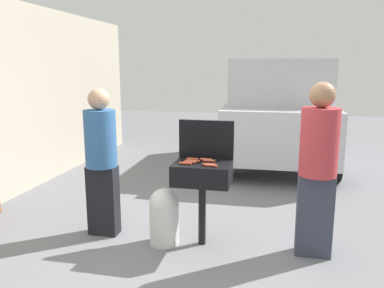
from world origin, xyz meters
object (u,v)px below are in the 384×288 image
object	(u,v)px
parked_minivan	(278,110)
hot_dog_5	(211,166)
person_left	(101,157)
person_right	(318,164)
hot_dog_2	(209,165)
propane_tank	(164,215)
hot_dog_3	(185,163)
hot_dog_0	(190,162)
hot_dog_7	(194,161)
hot_dog_1	(193,159)
hot_dog_6	(191,161)
bbq_grill	(202,176)
hot_dog_4	(206,159)
hot_dog_8	(209,161)

from	to	relation	value
parked_minivan	hot_dog_5	bearing A→B (deg)	80.34
person_left	person_right	world-z (taller)	person_right
hot_dog_2	propane_tank	xyz separation A→B (m)	(-0.49, 0.02, -0.60)
hot_dog_3	person_left	world-z (taller)	person_left
person_right	parked_minivan	xyz separation A→B (m)	(-0.39, 4.17, 0.07)
hot_dog_2	person_right	world-z (taller)	person_right
hot_dog_0	parked_minivan	xyz separation A→B (m)	(0.89, 4.23, 0.11)
hot_dog_0	hot_dog_3	distance (m)	0.06
propane_tank	person_left	world-z (taller)	person_left
propane_tank	hot_dog_7	bearing A→B (deg)	17.80
hot_dog_7	propane_tank	world-z (taller)	hot_dog_7
hot_dog_5	hot_dog_7	distance (m)	0.26
hot_dog_1	propane_tank	size ratio (longest dim) A/B	0.21
propane_tank	person_left	distance (m)	0.95
hot_dog_2	hot_dog_3	bearing A→B (deg)	-179.06
hot_dog_6	hot_dog_7	bearing A→B (deg)	48.04
hot_dog_2	person_right	size ratio (longest dim) A/B	0.07
hot_dog_6	propane_tank	distance (m)	0.66
hot_dog_0	hot_dog_7	world-z (taller)	same
bbq_grill	hot_dog_5	size ratio (longest dim) A/B	6.97
hot_dog_3	hot_dog_5	world-z (taller)	same
bbq_grill	hot_dog_1	xyz separation A→B (m)	(-0.13, 0.10, 0.15)
hot_dog_7	parked_minivan	xyz separation A→B (m)	(0.86, 4.16, 0.11)
hot_dog_2	bbq_grill	bearing A→B (deg)	131.08
bbq_grill	hot_dog_6	distance (m)	0.20
hot_dog_3	hot_dog_5	xyz separation A→B (m)	(0.27, -0.03, 0.00)
hot_dog_4	hot_dog_8	distance (m)	0.07
hot_dog_3	hot_dog_4	xyz separation A→B (m)	(0.18, 0.21, 0.00)
propane_tank	person_right	size ratio (longest dim) A/B	0.35
hot_dog_7	hot_dog_0	bearing A→B (deg)	-111.75
hot_dog_5	parked_minivan	bearing A→B (deg)	81.44
person_left	hot_dog_6	bearing A→B (deg)	11.64
hot_dog_7	parked_minivan	world-z (taller)	parked_minivan
hot_dog_5	person_left	bearing A→B (deg)	173.03
hot_dog_7	propane_tank	size ratio (longest dim) A/B	0.21
hot_dog_1	hot_dog_4	distance (m)	0.15
person_right	bbq_grill	bearing A→B (deg)	17.33
hot_dog_5	parked_minivan	size ratio (longest dim) A/B	0.03
hot_dog_4	hot_dog_0	bearing A→B (deg)	-131.82
hot_dog_1	hot_dog_8	bearing A→B (deg)	-13.11
hot_dog_0	hot_dog_8	distance (m)	0.21
bbq_grill	person_left	size ratio (longest dim) A/B	0.54
hot_dog_2	hot_dog_0	bearing A→B (deg)	166.39
hot_dog_1	hot_dog_4	bearing A→B (deg)	3.69
hot_dog_5	propane_tank	world-z (taller)	hot_dog_5
bbq_grill	person_left	distance (m)	1.16
hot_dog_0	hot_dog_3	bearing A→B (deg)	-122.36
hot_dog_8	hot_dog_2	bearing A→B (deg)	-81.02
hot_dog_4	person_right	bearing A→B (deg)	-5.01
propane_tank	hot_dog_4	bearing A→B (deg)	23.72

